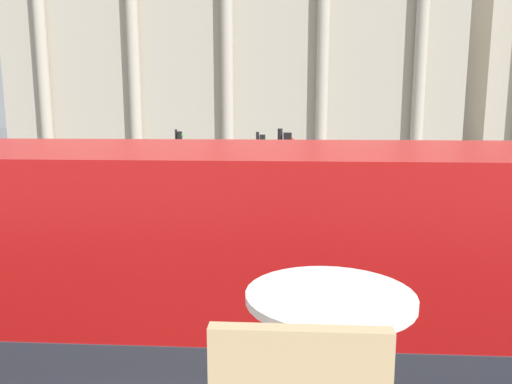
% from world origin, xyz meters
% --- Properties ---
extents(double_decker_bus, '(10.85, 2.67, 4.31)m').
position_xyz_m(double_decker_bus, '(-0.41, 3.04, 2.39)').
color(double_decker_bus, black).
rests_on(double_decker_bus, ground_plane).
extents(cafe_dining_table, '(0.60, 0.60, 0.73)m').
position_xyz_m(cafe_dining_table, '(0.92, -0.35, 3.89)').
color(cafe_dining_table, '#2D2D30').
rests_on(cafe_dining_table, cafe_floor_slab).
extents(plaza_building_left, '(36.28, 14.64, 24.27)m').
position_xyz_m(plaza_building_left, '(-3.76, 43.44, 12.14)').
color(plaza_building_left, '#B2A893').
rests_on(plaza_building_left, ground_plane).
extents(traffic_light_near, '(0.42, 0.24, 4.18)m').
position_xyz_m(traffic_light_near, '(0.68, 10.12, 2.71)').
color(traffic_light_near, black).
rests_on(traffic_light_near, ground_plane).
extents(traffic_light_mid, '(0.42, 0.24, 3.77)m').
position_xyz_m(traffic_light_mid, '(-0.22, 16.30, 2.46)').
color(traffic_light_mid, black).
rests_on(traffic_light_mid, ground_plane).
extents(traffic_light_far, '(0.42, 0.24, 3.56)m').
position_xyz_m(traffic_light_far, '(-4.60, 22.37, 2.33)').
color(traffic_light_far, black).
rests_on(traffic_light_far, ground_plane).
extents(car_black, '(4.20, 1.93, 1.35)m').
position_xyz_m(car_black, '(9.68, 21.57, 0.70)').
color(car_black, black).
rests_on(car_black, ground_plane).
extents(car_white, '(4.20, 1.93, 1.35)m').
position_xyz_m(car_white, '(-6.51, 16.67, 0.70)').
color(car_white, black).
rests_on(car_white, ground_plane).
extents(pedestrian_grey, '(0.32, 0.32, 1.71)m').
position_xyz_m(pedestrian_grey, '(-7.27, 19.91, 0.99)').
color(pedestrian_grey, '#282B33').
rests_on(pedestrian_grey, ground_plane).
extents(pedestrian_olive, '(0.32, 0.32, 1.72)m').
position_xyz_m(pedestrian_olive, '(-2.87, 11.07, 0.99)').
color(pedestrian_olive, '#282B33').
rests_on(pedestrian_olive, ground_plane).
extents(pedestrian_red, '(0.32, 0.32, 1.78)m').
position_xyz_m(pedestrian_red, '(3.69, 15.00, 1.03)').
color(pedestrian_red, '#282B33').
rests_on(pedestrian_red, ground_plane).
extents(pedestrian_blue, '(0.32, 0.32, 1.65)m').
position_xyz_m(pedestrian_blue, '(3.28, 30.31, 0.94)').
color(pedestrian_blue, '#282B33').
rests_on(pedestrian_blue, ground_plane).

